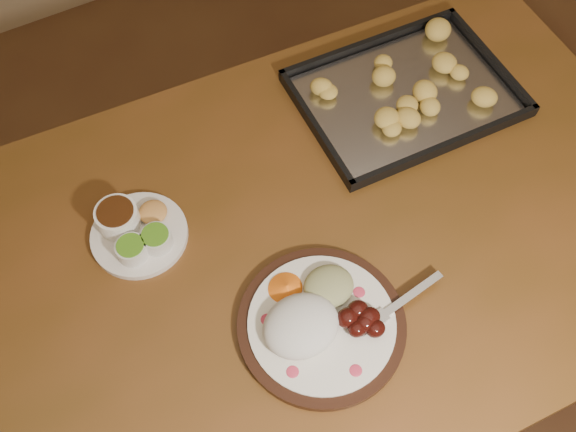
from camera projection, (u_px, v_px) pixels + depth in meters
dining_table at (299, 265)px, 1.26m from camera, size 1.55×0.99×0.75m
dinner_plate at (318, 320)px, 1.08m from camera, size 0.37×0.29×0.07m
condiment_saucer at (135, 231)px, 1.16m from camera, size 0.18×0.18×0.06m
baking_tray at (406, 93)px, 1.34m from camera, size 0.45×0.34×0.05m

